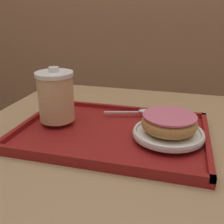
{
  "coord_description": "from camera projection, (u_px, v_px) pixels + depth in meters",
  "views": [
    {
      "loc": [
        0.13,
        -0.55,
        1.01
      ],
      "look_at": [
        -0.03,
        0.02,
        0.78
      ],
      "focal_mm": 42.0,
      "sensor_mm": 36.0,
      "label": 1
    }
  ],
  "objects": [
    {
      "name": "spoon",
      "position": [
        138.0,
        111.0,
        0.74
      ],
      "size": [
        0.13,
        0.05,
        0.01
      ],
      "rotation": [
        0.0,
        0.0,
        0.27
      ],
      "color": "silver",
      "rests_on": "serving_tray"
    },
    {
      "name": "cafe_table",
      "position": [
        120.0,
        198.0,
        0.7
      ],
      "size": [
        0.82,
        0.86,
        0.71
      ],
      "color": "tan",
      "rests_on": "ground_plane"
    },
    {
      "name": "serving_tray",
      "position": [
        112.0,
        133.0,
        0.66
      ],
      "size": [
        0.46,
        0.32,
        0.02
      ],
      "color": "maroon",
      "rests_on": "cafe_table"
    },
    {
      "name": "plate_with_chocolate_donut",
      "position": [
        168.0,
        133.0,
        0.6
      ],
      "size": [
        0.16,
        0.16,
        0.01
      ],
      "color": "white",
      "rests_on": "serving_tray"
    },
    {
      "name": "coffee_cup_front",
      "position": [
        56.0,
        96.0,
        0.67
      ],
      "size": [
        0.1,
        0.1,
        0.14
      ],
      "color": "#E0B784",
      "rests_on": "serving_tray"
    },
    {
      "name": "donut_chocolate_glazed",
      "position": [
        169.0,
        122.0,
        0.6
      ],
      "size": [
        0.13,
        0.13,
        0.04
      ],
      "color": "tan",
      "rests_on": "plate_with_chocolate_donut"
    }
  ]
}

